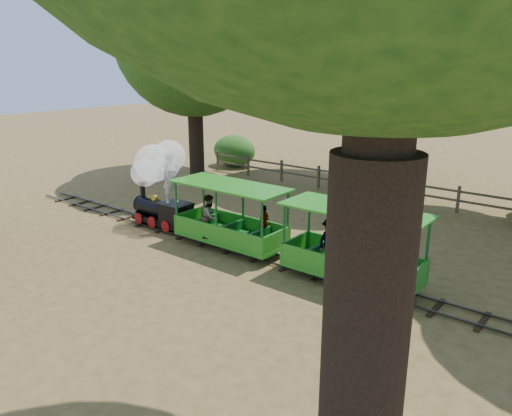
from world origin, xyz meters
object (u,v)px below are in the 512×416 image
Objects in this scene: carriage_rear at (350,254)px; fence at (382,185)px; carriage_front at (229,224)px; locomotive at (158,177)px.

carriage_rear is 0.20× the size of fence.
carriage_front is at bearing -179.27° from carriage_rear.
locomotive is 3.33m from carriage_front.
locomotive is at bearing 179.47° from carriage_rear.
carriage_front reaches higher than fence.
carriage_front is 8.13m from fence.
locomotive is 9.13m from fence.
carriage_rear is at bearing -70.85° from fence.
locomotive is 0.85× the size of carriage_front.
locomotive is at bearing 177.92° from carriage_front.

